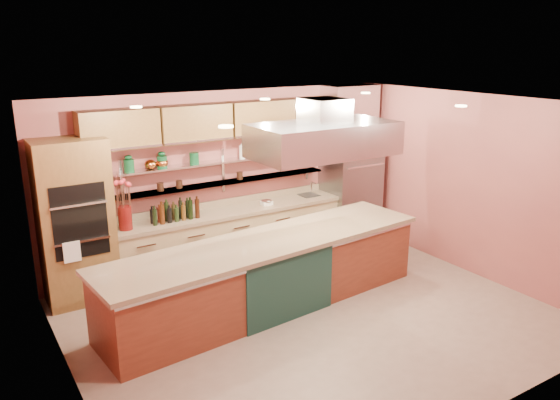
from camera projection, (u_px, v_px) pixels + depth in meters
floor at (312, 318)px, 7.26m from camera, size 6.00×5.00×0.02m
ceiling at (316, 105)px, 6.48m from camera, size 6.00×5.00×0.02m
wall_back at (225, 177)px, 8.90m from camera, size 6.00×0.04×2.80m
wall_front at (478, 290)px, 4.83m from camera, size 6.00×0.04×2.80m
wall_left at (65, 267)px, 5.34m from camera, size 0.04×5.00×2.80m
wall_right at (473, 185)px, 8.40m from camera, size 0.04×5.00×2.80m
oven_stack at (76, 222)px, 7.46m from camera, size 0.95×0.64×2.30m
refrigerator at (351, 184)px, 9.91m from camera, size 0.95×0.72×2.10m
back_counter at (232, 237)px, 8.89m from camera, size 3.84×0.64×0.93m
wall_shelf_lower at (226, 182)px, 8.78m from camera, size 3.60×0.26×0.03m
wall_shelf_upper at (226, 161)px, 8.69m from camera, size 3.60×0.26×0.03m
upper_cabinets at (229, 120)px, 8.49m from camera, size 4.60×0.36×0.55m
range_hood at (324, 139)px, 7.40m from camera, size 2.00×1.00×0.45m
ceiling_downlights at (307, 106)px, 6.65m from camera, size 4.00×2.80×0.02m
island at (268, 274)px, 7.43m from camera, size 4.71×1.42×0.97m
flower_vase at (125, 218)px, 7.79m from camera, size 0.21×0.21×0.34m
oil_bottle_cluster at (175, 213)px, 8.19m from camera, size 0.82×0.33×0.26m
kitchen_scale at (267, 202)px, 9.03m from camera, size 0.19×0.14×0.10m
bar_faucet at (311, 188)px, 9.59m from camera, size 0.04×0.04×0.23m
copper_kettle at (151, 164)px, 8.04m from camera, size 0.20×0.20×0.14m
green_canister at (194, 158)px, 8.39m from camera, size 0.18×0.18×0.17m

